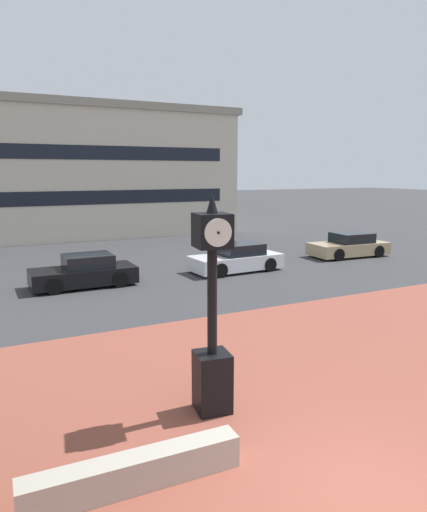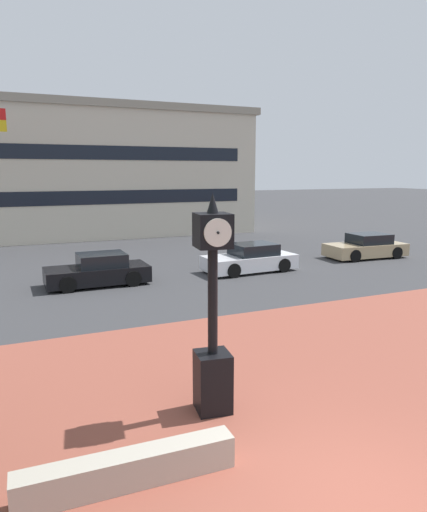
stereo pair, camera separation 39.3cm
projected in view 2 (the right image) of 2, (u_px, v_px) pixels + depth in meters
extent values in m
plane|color=#38383A|center=(360.00, 500.00, 6.53)|extent=(200.00, 200.00, 0.00)
cube|color=brown|center=(276.00, 422.00, 8.54)|extent=(44.00, 12.47, 0.01)
cube|color=#ADA393|center=(129.00, 470.00, 6.79)|extent=(3.21, 0.49, 0.50)
cube|color=black|center=(213.00, 382.00, 8.90)|extent=(0.71, 0.71, 1.15)
cylinder|color=black|center=(213.00, 301.00, 8.62)|extent=(0.18, 0.18, 2.01)
cube|color=black|center=(213.00, 230.00, 8.39)|extent=(0.69, 0.69, 0.62)
cylinder|color=silver|center=(208.00, 228.00, 8.70)|extent=(0.50, 0.10, 0.50)
sphere|color=black|center=(208.00, 228.00, 8.72)|extent=(0.05, 0.05, 0.05)
cylinder|color=silver|center=(218.00, 233.00, 8.08)|extent=(0.50, 0.10, 0.50)
sphere|color=black|center=(218.00, 233.00, 8.07)|extent=(0.05, 0.05, 0.05)
cone|color=black|center=(213.00, 203.00, 8.30)|extent=(0.22, 0.22, 0.37)
cube|color=silver|center=(249.00, 262.00, 21.48)|extent=(4.31, 2.03, 0.64)
cube|color=black|center=(254.00, 250.00, 21.48)|extent=(2.02, 1.66, 0.56)
cylinder|color=black|center=(233.00, 271.00, 20.18)|extent=(0.65, 0.25, 0.64)
cylinder|color=black|center=(216.00, 264.00, 21.67)|extent=(0.65, 0.25, 0.64)
cylinder|color=black|center=(284.00, 265.00, 21.34)|extent=(0.65, 0.25, 0.64)
cylinder|color=black|center=(263.00, 259.00, 22.83)|extent=(0.65, 0.25, 0.64)
cube|color=black|center=(97.00, 274.00, 18.88)|extent=(4.06, 1.80, 0.64)
cube|color=black|center=(102.00, 260.00, 18.86)|extent=(1.87, 1.53, 0.56)
cylinder|color=black|center=(68.00, 285.00, 17.66)|extent=(0.64, 0.23, 0.64)
cylinder|color=black|center=(63.00, 276.00, 19.13)|extent=(0.64, 0.23, 0.64)
cylinder|color=black|center=(133.00, 279.00, 18.67)|extent=(0.64, 0.23, 0.64)
cylinder|color=black|center=(123.00, 271.00, 20.15)|extent=(0.64, 0.23, 0.64)
cube|color=tan|center=(365.00, 249.00, 24.94)|extent=(4.35, 2.08, 0.64)
cube|color=black|center=(369.00, 239.00, 24.92)|extent=(2.04, 1.70, 0.56)
cylinder|color=black|center=(355.00, 256.00, 23.71)|extent=(0.65, 0.25, 0.64)
cylinder|color=black|center=(335.00, 251.00, 25.31)|extent=(0.65, 0.25, 0.64)
cylinder|color=black|center=(396.00, 253.00, 24.62)|extent=(0.65, 0.25, 0.64)
cylinder|color=black|center=(374.00, 248.00, 26.22)|extent=(0.65, 0.25, 0.64)
cube|color=beige|center=(35.00, 175.00, 36.08)|extent=(29.82, 15.93, 8.61)
cube|color=gray|center=(31.00, 113.00, 35.28)|extent=(30.41, 16.25, 0.50)
cube|color=black|center=(44.00, 199.00, 29.14)|extent=(26.83, 0.04, 0.90)
cube|color=black|center=(41.00, 152.00, 28.64)|extent=(26.83, 0.04, 0.90)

